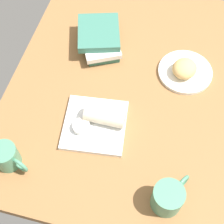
{
  "coord_description": "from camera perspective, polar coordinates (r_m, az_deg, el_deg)",
  "views": [
    {
      "loc": [
        73.15,
        11.13,
        109.2
      ],
      "look_at": [
        14.54,
        -3.89,
        7.0
      ],
      "focal_mm": 54.92,
      "sensor_mm": 36.0,
      "label": 1
    }
  ],
  "objects": [
    {
      "name": "round_plate",
      "position": [
        1.34,
        12.07,
        6.54
      ],
      "size": [
        20.53,
        20.53,
        1.4
      ],
      "primitive_type": "cylinder",
      "color": "white",
      "rests_on": "dining_table"
    },
    {
      "name": "scone_pastry",
      "position": [
        1.31,
        12.0,
        7.09
      ],
      "size": [
        12.42,
        12.03,
        5.71
      ],
      "primitive_type": "ellipsoid",
      "rotation": [
        0.0,
        0.0,
        5.86
      ],
      "color": "tan",
      "rests_on": "round_plate"
    },
    {
      "name": "book_stack",
      "position": [
        1.38,
        -2.07,
        12.1
      ],
      "size": [
        24.67,
        21.6,
        7.7
      ],
      "color": "#387260",
      "rests_on": "dining_table"
    },
    {
      "name": "breakfast_wrap",
      "position": [
        1.16,
        -1.2,
        -0.67
      ],
      "size": [
        5.95,
        13.81,
        5.94
      ],
      "primitive_type": "cylinder",
      "rotation": [
        1.57,
        0.0,
        3.14
      ],
      "color": "beige",
      "rests_on": "square_plate"
    },
    {
      "name": "second_mug",
      "position": [
        1.06,
        9.36,
        -13.81
      ],
      "size": [
        13.35,
        10.37,
        9.52
      ],
      "color": "#4C8C6B",
      "rests_on": "dining_table"
    },
    {
      "name": "dining_table",
      "position": [
        1.3,
        3.25,
        3.85
      ],
      "size": [
        110.0,
        90.0,
        4.0
      ],
      "primitive_type": "cube",
      "color": "olive",
      "rests_on": "ground"
    },
    {
      "name": "square_plate",
      "position": [
        1.19,
        -2.88,
        -2.17
      ],
      "size": [
        23.58,
        23.58,
        1.6
      ],
      "primitive_type": "cube",
      "rotation": [
        0.0,
        0.0,
        0.12
      ],
      "color": "white",
      "rests_on": "dining_table"
    },
    {
      "name": "coffee_mug",
      "position": [
        1.14,
        -17.07,
        -7.15
      ],
      "size": [
        8.14,
        12.57,
        8.76
      ],
      "color": "#4C8C6B",
      "rests_on": "dining_table"
    },
    {
      "name": "sauce_cup",
      "position": [
        1.17,
        -5.13,
        -2.44
      ],
      "size": [
        5.92,
        5.92,
        2.37
      ],
      "color": "silver",
      "rests_on": "square_plate"
    }
  ]
}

